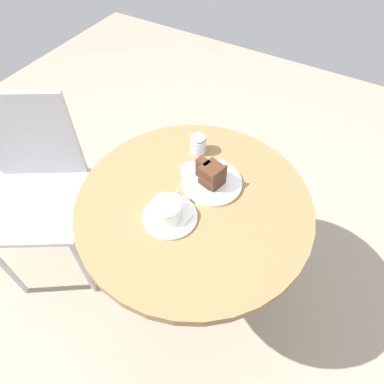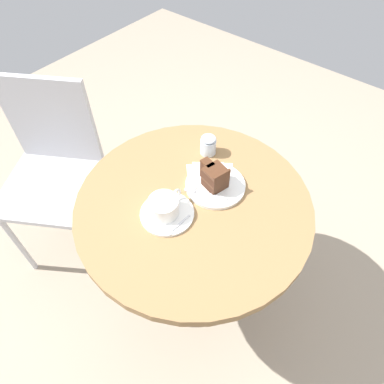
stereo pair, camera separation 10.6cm
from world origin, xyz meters
The scene contains 11 objects.
ground_plane centered at (0.00, 0.00, -0.01)m, with size 4.40×4.40×0.01m, color gray.
cafe_table centered at (0.00, 0.00, 0.57)m, with size 0.76×0.76×0.69m.
saucer centered at (-0.09, 0.03, 0.69)m, with size 0.17×0.17×0.01m.
coffee_cup centered at (-0.09, 0.04, 0.73)m, with size 0.13×0.09×0.06m.
teaspoon centered at (-0.11, -0.02, 0.70)m, with size 0.09×0.02×0.00m.
cake_plate centered at (0.10, -0.01, 0.69)m, with size 0.20×0.20×0.01m.
cake_slice centered at (0.09, -0.01, 0.74)m, with size 0.08×0.10×0.08m.
fork centered at (0.04, 0.00, 0.70)m, with size 0.06×0.14×0.00m.
napkin centered at (0.11, 0.02, 0.69)m, with size 0.20×0.21×0.00m.
cafe_chair centered at (-0.11, 0.67, 0.52)m, with size 0.52×0.52×0.86m.
sugar_pot centered at (0.21, 0.10, 0.72)m, with size 0.06×0.06×0.07m.
Camera 2 is at (-0.52, -0.42, 1.55)m, focal length 32.00 mm.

